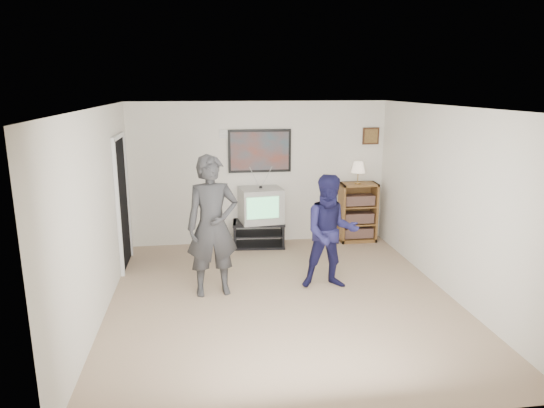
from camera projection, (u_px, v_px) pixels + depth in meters
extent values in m
cube|color=#816851|center=(283.00, 299.00, 6.43)|extent=(4.50, 5.00, 0.01)
cube|color=white|center=(284.00, 107.00, 5.83)|extent=(4.50, 5.00, 0.01)
cube|color=silver|center=(260.00, 173.00, 8.53)|extent=(4.50, 0.01, 2.50)
cube|color=silver|center=(99.00, 214.00, 5.82)|extent=(0.01, 5.00, 2.50)
cube|color=silver|center=(450.00, 202.00, 6.44)|extent=(0.01, 5.00, 2.50)
cube|color=black|center=(259.00, 222.00, 8.46)|extent=(0.94, 0.58, 0.04)
cube|color=black|center=(259.00, 245.00, 8.56)|extent=(0.94, 0.58, 0.04)
cube|color=black|center=(235.00, 235.00, 8.45)|extent=(0.08, 0.48, 0.45)
cube|color=black|center=(282.00, 233.00, 8.57)|extent=(0.08, 0.48, 0.45)
imported|color=#2D2D2F|center=(212.00, 226.00, 6.40)|extent=(0.74, 0.54, 1.89)
imported|color=#17163E|center=(331.00, 232.00, 6.64)|extent=(0.82, 0.67, 1.60)
cube|color=white|center=(211.00, 205.00, 6.54)|extent=(0.07, 0.13, 0.04)
cube|color=white|center=(326.00, 210.00, 6.81)|extent=(0.08, 0.12, 0.03)
cube|color=black|center=(260.00, 151.00, 8.41)|extent=(1.10, 0.03, 0.75)
cube|color=white|center=(228.00, 134.00, 8.27)|extent=(0.28, 0.02, 0.14)
cube|color=black|center=(371.00, 136.00, 8.64)|extent=(0.30, 0.03, 0.30)
cube|color=black|center=(122.00, 203.00, 7.42)|extent=(0.03, 0.85, 2.00)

